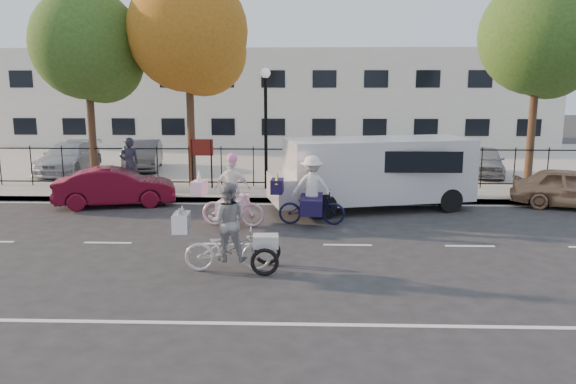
{
  "coord_description": "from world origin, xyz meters",
  "views": [
    {
      "loc": [
        1.96,
        -13.4,
        3.92
      ],
      "look_at": [
        1.48,
        1.2,
        1.1
      ],
      "focal_mm": 35.0,
      "sensor_mm": 36.0,
      "label": 1
    }
  ],
  "objects_px": {
    "unicorn_bike": "(232,200)",
    "pedestrian": "(129,164)",
    "lot_car_d": "(485,161)",
    "red_sedan": "(116,187)",
    "lot_car_a": "(69,158)",
    "bull_bike": "(311,197)",
    "lot_car_c": "(143,155)",
    "lamppost": "(266,107)",
    "zebra_trike": "(228,237)",
    "gold_sedan": "(574,188)",
    "white_van": "(374,170)"
  },
  "relations": [
    {
      "from": "lot_car_c",
      "to": "lot_car_d",
      "type": "height_order",
      "value": "lot_car_c"
    },
    {
      "from": "unicorn_bike",
      "to": "pedestrian",
      "type": "xyz_separation_m",
      "value": [
        -4.31,
        4.66,
        0.33
      ]
    },
    {
      "from": "white_van",
      "to": "pedestrian",
      "type": "relative_size",
      "value": 3.53
    },
    {
      "from": "unicorn_bike",
      "to": "lot_car_d",
      "type": "relative_size",
      "value": 0.59
    },
    {
      "from": "bull_bike",
      "to": "lot_car_c",
      "type": "bearing_deg",
      "value": 41.38
    },
    {
      "from": "bull_bike",
      "to": "gold_sedan",
      "type": "relative_size",
      "value": 0.56
    },
    {
      "from": "gold_sedan",
      "to": "lot_car_a",
      "type": "relative_size",
      "value": 0.85
    },
    {
      "from": "bull_bike",
      "to": "lot_car_c",
      "type": "distance_m",
      "value": 11.71
    },
    {
      "from": "bull_bike",
      "to": "gold_sedan",
      "type": "bearing_deg",
      "value": -71.57
    },
    {
      "from": "red_sedan",
      "to": "lot_car_a",
      "type": "bearing_deg",
      "value": 19.94
    },
    {
      "from": "white_van",
      "to": "lot_car_d",
      "type": "bearing_deg",
      "value": 33.87
    },
    {
      "from": "unicorn_bike",
      "to": "lot_car_c",
      "type": "xyz_separation_m",
      "value": [
        -5.18,
        9.37,
        0.04
      ]
    },
    {
      "from": "lot_car_c",
      "to": "lamppost",
      "type": "bearing_deg",
      "value": -46.82
    },
    {
      "from": "lamppost",
      "to": "zebra_trike",
      "type": "bearing_deg",
      "value": -91.18
    },
    {
      "from": "gold_sedan",
      "to": "red_sedan",
      "type": "bearing_deg",
      "value": 109.6
    },
    {
      "from": "gold_sedan",
      "to": "lot_car_d",
      "type": "distance_m",
      "value": 5.63
    },
    {
      "from": "zebra_trike",
      "to": "white_van",
      "type": "distance_m",
      "value": 7.29
    },
    {
      "from": "unicorn_bike",
      "to": "pedestrian",
      "type": "height_order",
      "value": "unicorn_bike"
    },
    {
      "from": "lot_car_c",
      "to": "gold_sedan",
      "type": "bearing_deg",
      "value": -32.67
    },
    {
      "from": "lot_car_c",
      "to": "lot_car_d",
      "type": "distance_m",
      "value": 14.75
    },
    {
      "from": "lot_car_a",
      "to": "lot_car_d",
      "type": "distance_m",
      "value": 17.71
    },
    {
      "from": "unicorn_bike",
      "to": "lamppost",
      "type": "bearing_deg",
      "value": 1.6
    },
    {
      "from": "red_sedan",
      "to": "pedestrian",
      "type": "distance_m",
      "value": 2.18
    },
    {
      "from": "lamppost",
      "to": "unicorn_bike",
      "type": "xyz_separation_m",
      "value": [
        -0.61,
        -5.01,
        -2.35
      ]
    },
    {
      "from": "zebra_trike",
      "to": "unicorn_bike",
      "type": "height_order",
      "value": "unicorn_bike"
    },
    {
      "from": "lot_car_c",
      "to": "lot_car_d",
      "type": "relative_size",
      "value": 1.13
    },
    {
      "from": "red_sedan",
      "to": "gold_sedan",
      "type": "relative_size",
      "value": 1.01
    },
    {
      "from": "lamppost",
      "to": "white_van",
      "type": "xyz_separation_m",
      "value": [
        3.62,
        -2.6,
        -1.88
      ]
    },
    {
      "from": "pedestrian",
      "to": "lot_car_a",
      "type": "distance_m",
      "value": 5.46
    },
    {
      "from": "bull_bike",
      "to": "pedestrian",
      "type": "xyz_separation_m",
      "value": [
        -6.52,
        4.38,
        0.31
      ]
    },
    {
      "from": "white_van",
      "to": "lot_car_d",
      "type": "relative_size",
      "value": 1.9
    },
    {
      "from": "unicorn_bike",
      "to": "white_van",
      "type": "height_order",
      "value": "white_van"
    },
    {
      "from": "lamppost",
      "to": "red_sedan",
      "type": "height_order",
      "value": "lamppost"
    },
    {
      "from": "gold_sedan",
      "to": "lot_car_c",
      "type": "height_order",
      "value": "lot_car_c"
    },
    {
      "from": "zebra_trike",
      "to": "lot_car_a",
      "type": "bearing_deg",
      "value": 31.31
    },
    {
      "from": "lamppost",
      "to": "lot_car_c",
      "type": "xyz_separation_m",
      "value": [
        -5.79,
        4.36,
        -2.31
      ]
    },
    {
      "from": "unicorn_bike",
      "to": "lot_car_a",
      "type": "distance_m",
      "value": 11.79
    },
    {
      "from": "lot_car_c",
      "to": "bull_bike",
      "type": "bearing_deg",
      "value": -60.74
    },
    {
      "from": "red_sedan",
      "to": "lot_car_d",
      "type": "height_order",
      "value": "lot_car_d"
    },
    {
      "from": "pedestrian",
      "to": "lamppost",
      "type": "bearing_deg",
      "value": 154.41
    },
    {
      "from": "zebra_trike",
      "to": "gold_sedan",
      "type": "xyz_separation_m",
      "value": [
        10.2,
        6.5,
        -0.1
      ]
    },
    {
      "from": "lot_car_a",
      "to": "lot_car_c",
      "type": "relative_size",
      "value": 1.11
    },
    {
      "from": "pedestrian",
      "to": "lot_car_d",
      "type": "distance_m",
      "value": 14.3
    },
    {
      "from": "bull_bike",
      "to": "lot_car_a",
      "type": "bearing_deg",
      "value": 53.96
    },
    {
      "from": "unicorn_bike",
      "to": "gold_sedan",
      "type": "height_order",
      "value": "unicorn_bike"
    },
    {
      "from": "zebra_trike",
      "to": "white_van",
      "type": "height_order",
      "value": "white_van"
    },
    {
      "from": "white_van",
      "to": "lot_car_a",
      "type": "xyz_separation_m",
      "value": [
        -12.41,
        6.08,
        -0.44
      ]
    },
    {
      "from": "lamppost",
      "to": "red_sedan",
      "type": "bearing_deg",
      "value": -152.41
    },
    {
      "from": "gold_sedan",
      "to": "pedestrian",
      "type": "xyz_separation_m",
      "value": [
        -14.94,
        1.95,
        0.45
      ]
    },
    {
      "from": "lot_car_d",
      "to": "red_sedan",
      "type": "bearing_deg",
      "value": -143.34
    }
  ]
}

